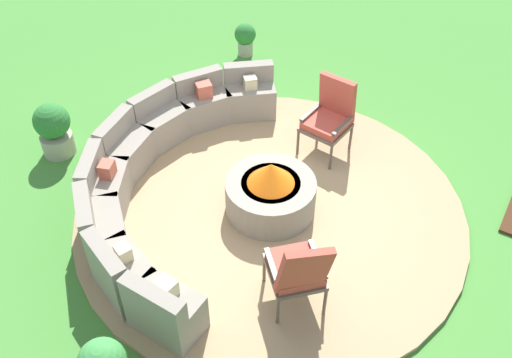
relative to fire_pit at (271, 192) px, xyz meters
name	(u,v)px	position (x,y,z in m)	size (l,w,h in m)	color
ground_plane	(270,212)	(0.00, 0.00, -0.33)	(24.00, 24.00, 0.00)	#478C38
patio_circle	(270,210)	(0.00, 0.00, -0.30)	(4.69, 4.69, 0.06)	tan
fire_pit	(271,192)	(0.00, 0.00, 0.00)	(1.07, 1.07, 0.71)	gray
curved_stone_bench	(158,173)	(-0.44, 1.32, 0.03)	(4.09, 2.49, 0.74)	gray
lounge_chair_front_left	(298,270)	(-1.05, -0.90, 0.27)	(0.78, 0.82, 1.06)	brown
lounge_chair_front_right	(330,115)	(1.38, -0.09, 0.28)	(0.62, 0.60, 1.05)	brown
potted_plant_0	(54,128)	(-0.47, 3.01, 0.07)	(0.47, 0.47, 0.76)	#A89E8E
potted_plant_2	(245,37)	(2.98, 2.17, -0.02)	(0.35, 0.35, 0.55)	#A89E8E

